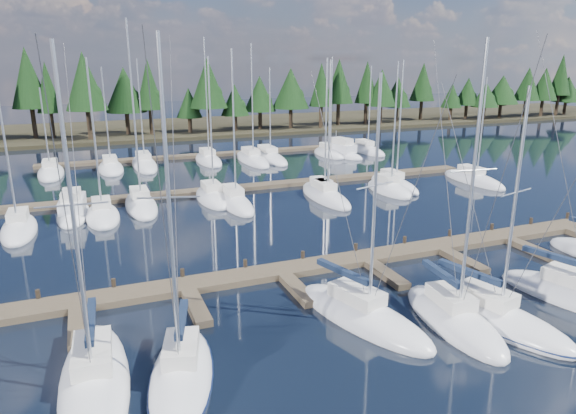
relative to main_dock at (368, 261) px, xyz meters
name	(u,v)px	position (x,y,z in m)	size (l,w,h in m)	color
ground	(295,213)	(0.00, 12.64, -0.20)	(260.00, 260.00, 0.00)	black
far_shore	(176,128)	(0.00, 72.64, 0.10)	(220.00, 30.00, 0.60)	#2C2718
main_dock	(368,261)	(0.00, 0.00, 0.00)	(44.00, 6.13, 0.90)	brown
back_docks	(234,169)	(0.00, 32.23, 0.00)	(50.00, 21.80, 0.40)	brown
front_sailboat_0	(95,381)	(-17.36, -7.44, 0.08)	(3.33, 9.93, 14.64)	white
front_sailboat_1	(182,375)	(-13.91, -8.37, 0.10)	(4.69, 8.49, 14.92)	white
front_sailboat_2	(362,315)	(-4.16, -6.56, 0.08)	(5.27, 9.53, 13.40)	white
front_sailboat_3	(453,319)	(0.02, -8.65, 0.10)	(3.52, 8.34, 14.90)	white
front_sailboat_4	(491,317)	(2.04, -9.17, 0.07)	(5.26, 9.89, 12.83)	white
back_sailboat_rows	(245,176)	(-0.06, 27.62, 0.06)	(47.81, 33.05, 17.23)	white
motor_yacht_left	(73,211)	(-18.26, 18.96, 0.24)	(3.25, 8.06, 3.93)	white
motor_yacht_right	(340,153)	(16.49, 35.98, 0.27)	(5.06, 8.94, 4.24)	white
tree_line	(180,92)	(-0.65, 62.83, 7.44)	(183.01, 11.39, 14.44)	black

